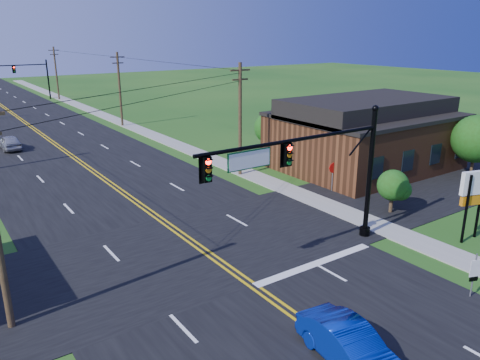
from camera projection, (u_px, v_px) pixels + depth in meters
road_main at (37, 132)px, 55.02m from camera, size 16.00×220.00×0.04m
road_cross at (196, 248)px, 25.20m from camera, size 70.00×10.00×0.04m
sidewalk at (155, 136)px, 52.87m from camera, size 2.00×160.00×0.08m
signal_mast_main at (311, 168)px, 23.01m from camera, size 11.30×0.60×7.48m
signal_mast_far at (21, 74)px, 79.62m from camera, size 10.98×0.60×7.48m
brick_building at (364, 140)px, 40.08m from camera, size 14.20×11.20×4.70m
utility_pole_right_a at (240, 118)px, 36.97m from camera, size 1.80×0.28×9.00m
utility_pole_right_b at (120, 88)px, 57.37m from camera, size 1.80×0.28×9.00m
utility_pole_right_c at (56, 72)px, 80.91m from camera, size 1.80×0.28×9.00m
tree_right_front at (476, 139)px, 37.08m from camera, size 3.80×3.80×5.00m
tree_right_back at (270, 128)px, 44.11m from camera, size 3.00×3.00×4.10m
shrub_corner at (393, 185)px, 29.76m from camera, size 2.00×2.00×2.86m
blue_car at (350, 347)px, 16.15m from camera, size 2.02×4.58×1.46m
distant_car at (10, 143)px, 46.47m from camera, size 1.79×4.27×1.44m
route_sign at (474, 272)px, 20.19m from camera, size 0.50×0.21×2.09m
stop_sign at (333, 171)px, 33.91m from camera, size 0.78×0.12×2.19m
pylon_sign at (476, 190)px, 25.42m from camera, size 1.96×0.82×4.03m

